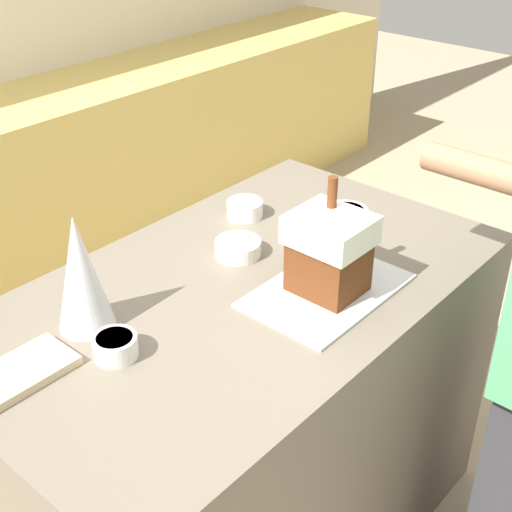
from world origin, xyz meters
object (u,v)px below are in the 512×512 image
Objects in this scene: decorative_tree at (80,273)px; candy_bowl_near_tray_left at (347,216)px; candy_bowl_behind_tray at (245,208)px; cookbook at (20,373)px; candy_bowl_front_corner at (238,247)px; baking_tray at (327,290)px; gingerbread_house at (329,251)px; candy_bowl_beside_tree at (115,346)px.

candy_bowl_near_tray_left is (0.80, -0.17, -0.12)m from decorative_tree.
candy_bowl_behind_tray reaches higher than cookbook.
candy_bowl_front_corner is 0.55× the size of cookbook.
baking_tray is 0.74m from cookbook.
decorative_tree is at bearing -172.12° from candy_bowl_behind_tray.
gingerbread_house reaches higher than candy_bowl_near_tray_left.
cookbook is (-0.68, 0.29, -0.11)m from gingerbread_house.
candy_bowl_beside_tree reaches higher than candy_bowl_near_tray_left.
cookbook reaches higher than baking_tray.
candy_bowl_front_corner reaches higher than cookbook.
decorative_tree is 2.33× the size of candy_bowl_near_tray_left.
candy_bowl_beside_tree is 0.71m from candy_bowl_behind_tray.
gingerbread_house is 2.30× the size of candy_bowl_near_tray_left.
baking_tray is 3.85× the size of candy_bowl_behind_tray.
baking_tray is at bearing -152.50° from candy_bowl_near_tray_left.
candy_bowl_near_tray_left is at bearing 27.50° from baking_tray.
decorative_tree is 0.83m from candy_bowl_near_tray_left.
candy_bowl_front_corner is (-0.01, 0.29, -0.09)m from gingerbread_house.
candy_bowl_behind_tray is at bearing 7.88° from decorative_tree.
baking_tray is 1.44× the size of decorative_tree.
baking_tray is 4.18× the size of candy_bowl_beside_tree.
candy_bowl_near_tray_left is at bearing 27.49° from gingerbread_house.
candy_bowl_near_tray_left is 1.25× the size of candy_bowl_beside_tree.
decorative_tree is at bearing 144.88° from gingerbread_house.
candy_bowl_beside_tree is at bearing 158.85° from baking_tray.
candy_bowl_behind_tray reaches higher than candy_bowl_front_corner.
gingerbread_house is at bearing -21.11° from candy_bowl_beside_tree.
baking_tray is 0.29m from candy_bowl_front_corner.
candy_bowl_near_tray_left is at bearing -58.50° from candy_bowl_behind_tray.
decorative_tree is 1.26× the size of cookbook.
baking_tray is 0.46m from candy_bowl_behind_tray.
candy_bowl_near_tray_left is 0.98× the size of candy_bowl_front_corner.
candy_bowl_near_tray_left is 0.83m from candy_bowl_beside_tree.
gingerbread_house is 0.75m from cookbook.
baking_tray is 0.60m from decorative_tree.
candy_bowl_front_corner reaches higher than baking_tray.
baking_tray is at bearing -35.16° from decorative_tree.
candy_bowl_front_corner is at bearing 160.62° from candy_bowl_near_tray_left.
baking_tray is 1.46× the size of gingerbread_house.
decorative_tree reaches higher than candy_bowl_beside_tree.
candy_bowl_front_corner is (-0.34, 0.12, -0.00)m from candy_bowl_near_tray_left.
gingerbread_house is at bearing 35.65° from baking_tray.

